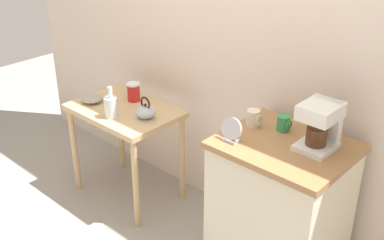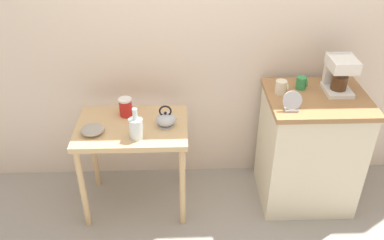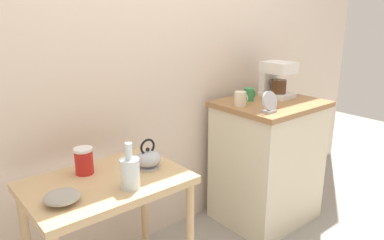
{
  "view_description": "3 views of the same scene",
  "coord_description": "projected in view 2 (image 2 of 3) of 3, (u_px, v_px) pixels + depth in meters",
  "views": [
    {
      "loc": [
        1.89,
        -2.02,
        2.19
      ],
      "look_at": [
        0.14,
        -0.11,
        0.9
      ],
      "focal_mm": 44.87,
      "sensor_mm": 36.0,
      "label": 1
    },
    {
      "loc": [
        -0.24,
        -2.48,
        2.32
      ],
      "look_at": [
        -0.16,
        -0.09,
        0.8
      ],
      "focal_mm": 38.63,
      "sensor_mm": 36.0,
      "label": 2
    },
    {
      "loc": [
        -1.31,
        -1.6,
        1.54
      ],
      "look_at": [
        -0.01,
        -0.03,
        0.93
      ],
      "focal_mm": 34.53,
      "sensor_mm": 36.0,
      "label": 3
    }
  ],
  "objects": [
    {
      "name": "glass_carafe_vase",
      "position": [
        136.0,
        128.0,
        2.73
      ],
      "size": [
        0.09,
        0.09,
        0.23
      ],
      "color": "silver",
      "rests_on": "wooden_table"
    },
    {
      "name": "mug_small_cream",
      "position": [
        281.0,
        87.0,
        2.89
      ],
      "size": [
        0.09,
        0.08,
        0.1
      ],
      "color": "beige",
      "rests_on": "kitchen_counter"
    },
    {
      "name": "teakettle",
      "position": [
        166.0,
        119.0,
        2.87
      ],
      "size": [
        0.17,
        0.14,
        0.16
      ],
      "color": "#B2B5BA",
      "rests_on": "wooden_table"
    },
    {
      "name": "kitchen_counter",
      "position": [
        309.0,
        149.0,
        3.12
      ],
      "size": [
        0.71,
        0.59,
        0.92
      ],
      "color": "beige",
      "rests_on": "ground_plane"
    },
    {
      "name": "wooden_table",
      "position": [
        133.0,
        138.0,
        2.96
      ],
      "size": [
        0.78,
        0.54,
        0.73
      ],
      "color": "tan",
      "rests_on": "ground_plane"
    },
    {
      "name": "ground_plane",
      "position": [
        211.0,
        196.0,
        3.35
      ],
      "size": [
        8.0,
        8.0,
        0.0
      ],
      "primitive_type": "plane",
      "color": "gray"
    },
    {
      "name": "mug_tall_green",
      "position": [
        301.0,
        83.0,
        2.95
      ],
      "size": [
        0.08,
        0.07,
        0.09
      ],
      "color": "#338C4C",
      "rests_on": "kitchen_counter"
    },
    {
      "name": "canister_enamel",
      "position": [
        126.0,
        107.0,
        2.98
      ],
      "size": [
        0.1,
        0.1,
        0.14
      ],
      "color": "red",
      "rests_on": "wooden_table"
    },
    {
      "name": "back_wall",
      "position": [
        225.0,
        11.0,
        2.94
      ],
      "size": [
        4.4,
        0.1,
        2.8
      ],
      "primitive_type": "cube",
      "color": "beige",
      "rests_on": "ground_plane"
    },
    {
      "name": "coffee_maker",
      "position": [
        339.0,
        73.0,
        2.87
      ],
      "size": [
        0.18,
        0.22,
        0.26
      ],
      "color": "white",
      "rests_on": "kitchen_counter"
    },
    {
      "name": "table_clock",
      "position": [
        292.0,
        102.0,
        2.69
      ],
      "size": [
        0.13,
        0.06,
        0.14
      ],
      "color": "#B2B5BA",
      "rests_on": "kitchen_counter"
    },
    {
      "name": "bowl_stoneware",
      "position": [
        93.0,
        130.0,
        2.81
      ],
      "size": [
        0.16,
        0.16,
        0.05
      ],
      "color": "#9E998C",
      "rests_on": "wooden_table"
    }
  ]
}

